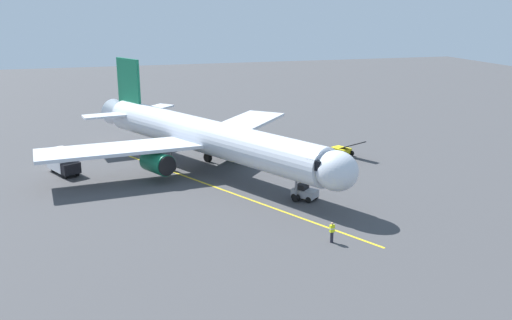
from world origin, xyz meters
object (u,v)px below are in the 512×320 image
Objects in this scene: tug_near_nose at (305,192)px; box_truck_rear_apron at (63,162)px; ground_crew_marshaller at (332,232)px; belt_loader_starboard_side at (196,133)px; airplane at (204,137)px; belt_loader_portside at (343,150)px.

tug_near_nose is 27.29m from box_truck_rear_apron.
box_truck_rear_apron is (22.66, -15.20, 0.68)m from tug_near_nose.
box_truck_rear_apron reaches higher than ground_crew_marshaller.
belt_loader_starboard_side is at bearing -78.43° from tug_near_nose.
tug_near_nose is 28.37m from belt_loader_starboard_side.
airplane is at bearing 167.33° from box_truck_rear_apron.
belt_loader_portside is 0.99× the size of belt_loader_starboard_side.
box_truck_rear_apron is (16.97, 12.60, 0.67)m from belt_loader_starboard_side.
ground_crew_marshaller is 26.43m from belt_loader_portside.
airplane is at bearing -57.70° from tug_near_nose.
tug_near_nose is 0.58× the size of belt_loader_starboard_side.
belt_loader_portside is (-10.27, -13.65, 0.01)m from tug_near_nose.
tug_near_nose is 17.09m from belt_loader_portside.
airplane reaches higher than belt_loader_portside.
belt_loader_portside is at bearing -173.96° from airplane.
belt_loader_portside is at bearing 177.31° from box_truck_rear_apron.
belt_loader_starboard_side is at bearing -143.41° from box_truck_rear_apron.
belt_loader_starboard_side is (4.18, -37.81, -0.17)m from ground_crew_marshaller.
belt_loader_starboard_side is at bearing -41.55° from belt_loader_portside.
box_truck_rear_apron reaches higher than belt_loader_portside.
ground_crew_marshaller is 0.37× the size of belt_loader_portside.
airplane is 13.64× the size of tug_near_nose.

